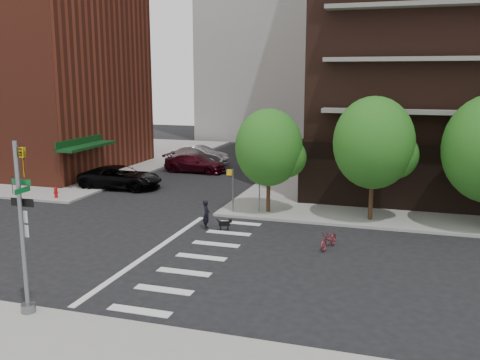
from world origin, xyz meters
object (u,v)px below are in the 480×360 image
Objects in this scene: fire_hydrant at (56,192)px; parked_car_maroon at (195,163)px; parked_car_silver at (200,155)px; parked_car_black at (121,177)px; scooter at (329,239)px; dog_walker at (206,214)px; traffic_signal at (24,242)px.

fire_hydrant is 13.42m from parked_car_maroon.
fire_hydrant is at bearing 159.24° from parked_car_maroon.
fire_hydrant is 16.85m from parked_car_silver.
parked_car_silver is at bearing -11.96° from parked_car_black.
scooter is 1.12× the size of dog_walker.
parked_car_maroon is 17.32m from dog_walker.
parked_car_maroon is 22.18m from scooter.
fire_hydrant is 0.41× the size of scooter.
parked_car_maroon is at bearing 100.28° from traffic_signal.
parked_car_silver reaches higher than fire_hydrant.
traffic_signal is at bearing -163.32° from parked_car_silver.
scooter is (18.93, -4.80, -0.08)m from fire_hydrant.
dog_walker is (-6.87, 1.44, 0.33)m from scooter.
parked_car_black is 11.95m from parked_car_silver.
fire_hydrant is at bearing 172.32° from parked_car_silver.
parked_car_maroon is (2.70, 7.90, -0.06)m from parked_car_black.
traffic_signal is 1.11× the size of parked_car_maroon.
traffic_signal is 0.99× the size of parked_car_black.
dog_walker reaches higher than scooter.
dog_walker is (2.03, 11.94, -1.90)m from traffic_signal.
parked_car_silver is (3.91, 16.39, 0.32)m from fire_hydrant.
traffic_signal reaches higher than parked_car_maroon.
parked_car_black is at bearing 36.45° from dog_walker.
traffic_signal is 8.20× the size of fire_hydrant.
dog_walker is at bearing -133.21° from parked_car_black.
parked_car_maroon is 3.02× the size of scooter.
parked_car_maroon reaches higher than fire_hydrant.
parked_car_black is 3.38× the size of scooter.
scooter is at bearing -14.22° from fire_hydrant.
parked_car_silver is 21.37m from dog_walker.
traffic_signal is at bearing 155.79° from dog_walker.
parked_car_black is 1.12× the size of parked_car_maroon.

